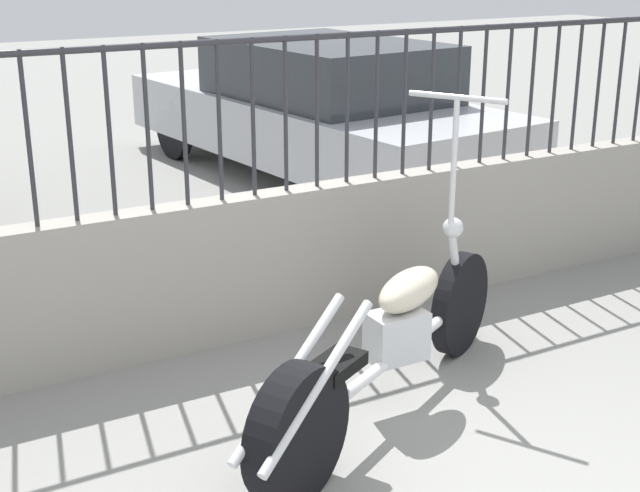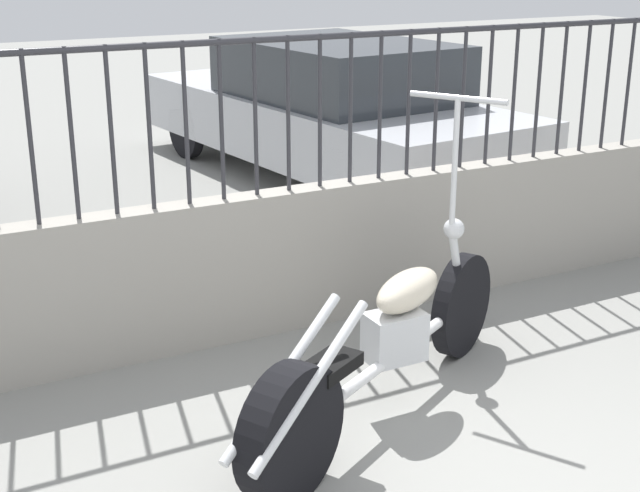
# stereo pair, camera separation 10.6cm
# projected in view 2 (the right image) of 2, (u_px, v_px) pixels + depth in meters

# --- Properties ---
(low_wall) EXTENTS (9.98, 0.18, 0.84)m
(low_wall) POSITION_uv_depth(u_px,v_px,m) (243.00, 267.00, 5.09)
(low_wall) COLOR #9E998E
(low_wall) RESTS_ON ground_plane
(fence_railing) EXTENTS (9.98, 0.04, 0.87)m
(fence_railing) POSITION_uv_depth(u_px,v_px,m) (238.00, 93.00, 4.77)
(fence_railing) COLOR #2D2D33
(fence_railing) RESTS_ON low_wall
(motorcycle_white) EXTENTS (2.06, 1.20, 1.47)m
(motorcycle_white) POSITION_uv_depth(u_px,v_px,m) (377.00, 353.00, 4.14)
(motorcycle_white) COLOR black
(motorcycle_white) RESTS_ON ground_plane
(car_silver) EXTENTS (2.21, 4.75, 1.32)m
(car_silver) POSITION_uv_depth(u_px,v_px,m) (328.00, 109.00, 8.60)
(car_silver) COLOR black
(car_silver) RESTS_ON ground_plane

